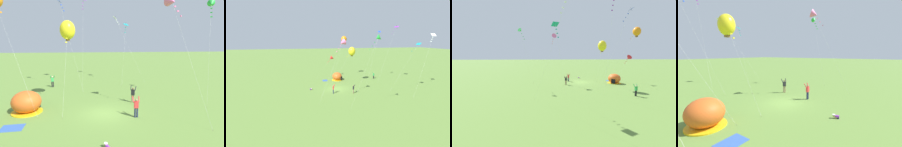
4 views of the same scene
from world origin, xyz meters
TOP-DOWN VIEW (x-y plane):
  - ground_plane at (0.00, 0.00)m, footprint 300.00×300.00m
  - popup_tent at (-7.38, 1.60)m, footprint 2.81×2.81m
  - picnic_blanket at (-7.56, -1.71)m, footprint 1.72×1.32m
  - toddler_crawling at (-0.65, -5.71)m, footprint 0.38×0.55m
  - person_center_field at (3.49, 2.68)m, footprint 0.72×0.65m
  - person_with_toddler at (-6.62, 11.93)m, footprint 0.69×0.57m
  - person_flying_kite at (2.60, -1.33)m, footprint 0.68×0.49m
  - kite_red at (-10.89, 0.57)m, footprint 1.68×5.21m
  - kite_orange at (-10.45, 4.23)m, footprint 5.21×5.10m
  - kite_purple at (-1.64, 14.50)m, footprint 1.36×4.62m
  - kite_blue at (-4.86, 11.85)m, footprint 3.49×4.64m
  - kite_white at (4.68, 19.03)m, footprint 4.61×7.13m
  - kite_green at (12.52, 2.86)m, footprint 2.46×3.63m
  - kite_teal at (5.62, 14.77)m, footprint 2.24×4.92m
  - kite_pink at (6.01, -0.33)m, footprint 2.27×5.19m
  - kite_yellow at (-3.51, 4.41)m, footprint 1.66×5.73m

SIDE VIEW (x-z plane):
  - ground_plane at x=0.00m, z-range 0.00..0.00m
  - picnic_blanket at x=-7.56m, z-range 0.00..0.01m
  - toddler_crawling at x=-0.65m, z-range 0.02..0.34m
  - popup_tent at x=-7.38m, z-range -0.05..2.05m
  - person_center_field at x=3.49m, z-range 0.05..1.94m
  - person_with_toddler at x=-6.62m, z-range 0.05..1.94m
  - person_flying_kite at x=2.60m, z-range 0.05..1.94m
  - kite_red at x=-10.89m, z-range 2.41..8.68m
  - kite_yellow at x=-3.51m, z-range 3.49..12.55m
  - kite_teal at x=5.62m, z-range 4.45..14.74m
  - kite_pink at x=6.01m, z-range 4.81..15.76m
  - kite_orange at x=-10.45m, z-range 4.99..16.75m
  - kite_green at x=12.52m, z-range 5.25..16.79m
  - kite_white at x=4.68m, z-range 5.32..17.37m
  - kite_blue at x=-4.86m, z-range 5.60..18.59m
  - kite_purple at x=-1.64m, z-range 6.27..20.38m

